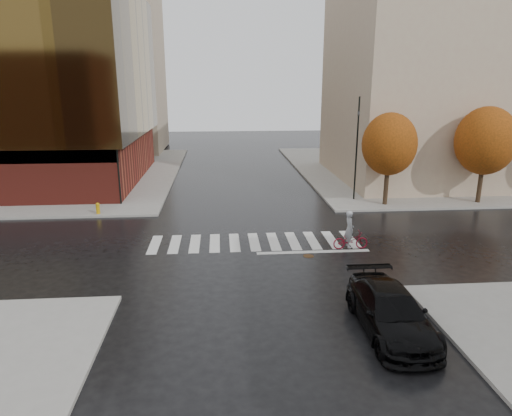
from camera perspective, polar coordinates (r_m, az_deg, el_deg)
The scene contains 14 objects.
ground at distance 25.15m, azimuth -0.15°, elevation -4.65°, with size 120.00×120.00×0.00m, color black.
sidewalk_nw at distance 49.24m, azimuth -27.50°, elevation 3.70°, with size 30.00×30.00×0.15m, color gray.
sidewalk_ne at distance 50.78m, azimuth 22.26°, elevation 4.62°, with size 30.00×30.00×0.15m, color gray.
crosswalk at distance 25.61m, azimuth -0.24°, elevation -4.26°, with size 12.00×3.00×0.01m, color silver.
building_ne_tan at distance 44.70m, azimuth 21.07°, elevation 15.15°, with size 16.00×16.00×18.00m, color tan.
building_nw_far at distance 62.18m, azimuth -18.54°, elevation 16.12°, with size 14.00×12.00×20.00m, color tan.
tree_ne_a at distance 33.39m, azimuth 16.33°, elevation 7.65°, with size 3.80×3.80×6.50m.
tree_ne_b at distance 36.44m, azimuth 26.78°, elevation 7.49°, with size 4.20×4.20×6.89m.
sedan at distance 17.32m, azimuth 16.46°, elevation -12.29°, with size 2.18×5.36×1.56m, color black.
cyclist at distance 24.86m, azimuth 11.68°, elevation -3.46°, with size 1.88×0.73×2.13m.
traffic_light_nw at distance 33.57m, azimuth -17.06°, elevation 7.67°, with size 0.22×0.19×7.55m.
traffic_light_ne at distance 34.30m, azimuth 12.52°, elevation 8.09°, with size 0.18×0.21×7.51m.
fire_hydrant at distance 32.16m, azimuth -19.16°, elevation 0.04°, with size 0.27×0.27×0.76m.
manhole at distance 23.76m, azimuth 6.58°, elevation -5.98°, with size 0.56×0.56×0.01m, color #4C331B.
Camera 1 is at (-1.84, -23.53, 8.67)m, focal length 32.00 mm.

